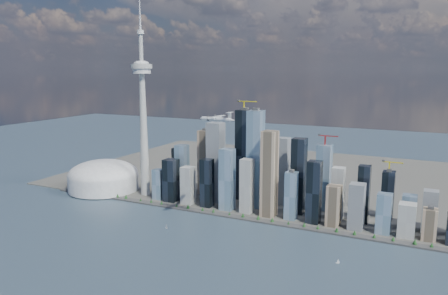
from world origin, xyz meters
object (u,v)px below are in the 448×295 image
at_px(dome_stadium, 103,177).
at_px(sailboat_east, 338,262).
at_px(needle_tower, 143,111).
at_px(airplane, 217,119).
at_px(sailboat_west, 166,227).

bearing_deg(dome_stadium, sailboat_east, -15.27).
height_order(needle_tower, airplane, needle_tower).
bearing_deg(sailboat_west, needle_tower, 156.57).
height_order(dome_stadium, sailboat_west, dome_stadium).
bearing_deg(sailboat_east, needle_tower, 149.06).
xyz_separation_m(sailboat_west, sailboat_east, (378.19, -13.43, -0.09)).
relative_size(needle_tower, dome_stadium, 2.75).
bearing_deg(dome_stadium, needle_tower, 4.09).
xyz_separation_m(airplane, sailboat_east, (256.51, -20.68, -246.54)).
bearing_deg(airplane, dome_stadium, 162.23).
distance_m(dome_stadium, sailboat_west, 381.00).
relative_size(needle_tower, sailboat_west, 53.47).
relative_size(sailboat_west, sailboat_east, 1.03).
relative_size(needle_tower, airplane, 6.93).
xyz_separation_m(dome_stadium, airplane, (455.11, -173.53, 210.32)).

